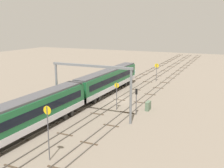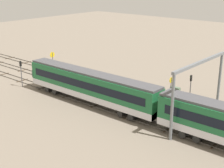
{
  "view_description": "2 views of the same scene",
  "coord_description": "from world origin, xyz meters",
  "px_view_note": "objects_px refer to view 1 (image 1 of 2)",
  "views": [
    {
      "loc": [
        -45.51,
        -19.37,
        14.14
      ],
      "look_at": [
        3.34,
        3.05,
        2.2
      ],
      "focal_mm": 42.81,
      "sensor_mm": 36.0,
      "label": 1
    },
    {
      "loc": [
        -28.55,
        37.61,
        18.45
      ],
      "look_at": [
        3.1,
        0.62,
        2.44
      ],
      "focal_mm": 53.44,
      "sensor_mm": 36.0,
      "label": 2
    }
  ],
  "objects_px": {
    "speed_sign_mid_trackside": "(117,93)",
    "speed_sign_far_trackside": "(157,69)",
    "overhead_gantry": "(91,80)",
    "relay_cabinet": "(148,106)",
    "speed_sign_near_foreground": "(48,126)",
    "signal_light_trackside_approach": "(126,68)",
    "signal_light_trackside_departure": "(136,98)"
  },
  "relations": [
    {
      "from": "overhead_gantry",
      "to": "speed_sign_mid_trackside",
      "type": "height_order",
      "value": "overhead_gantry"
    },
    {
      "from": "relay_cabinet",
      "to": "speed_sign_far_trackside",
      "type": "bearing_deg",
      "value": 12.22
    },
    {
      "from": "speed_sign_near_foreground",
      "to": "speed_sign_far_trackside",
      "type": "height_order",
      "value": "speed_sign_near_foreground"
    },
    {
      "from": "overhead_gantry",
      "to": "speed_sign_mid_trackside",
      "type": "relative_size",
      "value": 2.88
    },
    {
      "from": "overhead_gantry",
      "to": "signal_light_trackside_approach",
      "type": "height_order",
      "value": "overhead_gantry"
    },
    {
      "from": "speed_sign_mid_trackside",
      "to": "speed_sign_far_trackside",
      "type": "bearing_deg",
      "value": 0.47
    },
    {
      "from": "speed_sign_far_trackside",
      "to": "signal_light_trackside_approach",
      "type": "bearing_deg",
      "value": 98.93
    },
    {
      "from": "overhead_gantry",
      "to": "relay_cabinet",
      "type": "xyz_separation_m",
      "value": [
        7.2,
        -6.89,
        -5.22
      ]
    },
    {
      "from": "signal_light_trackside_approach",
      "to": "relay_cabinet",
      "type": "relative_size",
      "value": 2.85
    },
    {
      "from": "speed_sign_near_foreground",
      "to": "speed_sign_far_trackside",
      "type": "xyz_separation_m",
      "value": [
        44.55,
        0.64,
        -0.75
      ]
    },
    {
      "from": "speed_sign_far_trackside",
      "to": "speed_sign_near_foreground",
      "type": "bearing_deg",
      "value": -179.17
    },
    {
      "from": "speed_sign_near_foreground",
      "to": "overhead_gantry",
      "type": "bearing_deg",
      "value": 9.97
    },
    {
      "from": "signal_light_trackside_approach",
      "to": "signal_light_trackside_departure",
      "type": "bearing_deg",
      "value": -154.71
    },
    {
      "from": "speed_sign_mid_trackside",
      "to": "speed_sign_far_trackside",
      "type": "xyz_separation_m",
      "value": [
        25.72,
        0.21,
        0.11
      ]
    },
    {
      "from": "speed_sign_mid_trackside",
      "to": "relay_cabinet",
      "type": "bearing_deg",
      "value": -67.57
    },
    {
      "from": "overhead_gantry",
      "to": "speed_sign_far_trackside",
      "type": "height_order",
      "value": "overhead_gantry"
    },
    {
      "from": "relay_cabinet",
      "to": "signal_light_trackside_departure",
      "type": "bearing_deg",
      "value": 161.51
    },
    {
      "from": "signal_light_trackside_approach",
      "to": "signal_light_trackside_departure",
      "type": "xyz_separation_m",
      "value": [
        -25.54,
        -12.07,
        -0.15
      ]
    },
    {
      "from": "signal_light_trackside_approach",
      "to": "relay_cabinet",
      "type": "xyz_separation_m",
      "value": [
        -22.43,
        -13.11,
        -2.24
      ]
    },
    {
      "from": "speed_sign_mid_trackside",
      "to": "speed_sign_far_trackside",
      "type": "relative_size",
      "value": 1.02
    },
    {
      "from": "signal_light_trackside_approach",
      "to": "signal_light_trackside_departure",
      "type": "relative_size",
      "value": 1.06
    },
    {
      "from": "speed_sign_mid_trackside",
      "to": "signal_light_trackside_departure",
      "type": "xyz_separation_m",
      "value": [
        -1.08,
        -3.88,
        -0.16
      ]
    },
    {
      "from": "overhead_gantry",
      "to": "signal_light_trackside_departure",
      "type": "distance_m",
      "value": 7.79
    },
    {
      "from": "speed_sign_mid_trackside",
      "to": "signal_light_trackside_departure",
      "type": "distance_m",
      "value": 4.03
    },
    {
      "from": "speed_sign_mid_trackside",
      "to": "relay_cabinet",
      "type": "distance_m",
      "value": 5.78
    },
    {
      "from": "overhead_gantry",
      "to": "speed_sign_near_foreground",
      "type": "xyz_separation_m",
      "value": [
        -13.66,
        -2.4,
        -2.11
      ]
    },
    {
      "from": "overhead_gantry",
      "to": "speed_sign_near_foreground",
      "type": "distance_m",
      "value": 14.03
    },
    {
      "from": "relay_cabinet",
      "to": "overhead_gantry",
      "type": "bearing_deg",
      "value": 136.29
    },
    {
      "from": "overhead_gantry",
      "to": "speed_sign_far_trackside",
      "type": "relative_size",
      "value": 2.94
    },
    {
      "from": "signal_light_trackside_approach",
      "to": "overhead_gantry",
      "type": "bearing_deg",
      "value": -168.14
    },
    {
      "from": "speed_sign_mid_trackside",
      "to": "speed_sign_near_foreground",
      "type": "bearing_deg",
      "value": -178.69
    },
    {
      "from": "signal_light_trackside_approach",
      "to": "signal_light_trackside_departure",
      "type": "distance_m",
      "value": 28.25
    }
  ]
}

